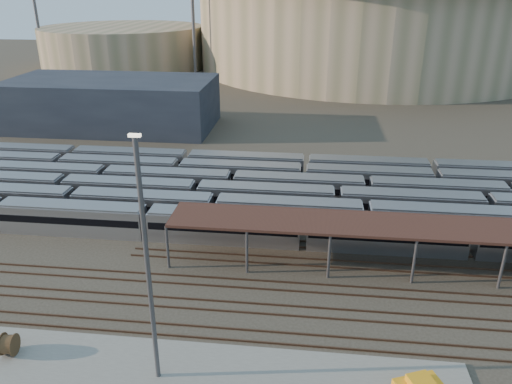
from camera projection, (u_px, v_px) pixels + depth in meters
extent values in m
plane|color=#383026|center=(240.00, 279.00, 52.25)|extent=(420.00, 420.00, 0.00)
cube|color=gray|center=(149.00, 378.00, 39.05)|extent=(50.00, 9.00, 0.20)
cube|color=#A7A7AC|center=(303.00, 231.00, 58.18)|extent=(112.00, 2.90, 3.60)
cube|color=#A7A7AC|center=(215.00, 211.00, 63.22)|extent=(112.00, 2.90, 3.60)
cube|color=#A7A7AC|center=(197.00, 197.00, 67.41)|extent=(112.00, 2.90, 3.60)
cube|color=#A7A7AC|center=(232.00, 186.00, 70.80)|extent=(112.00, 2.90, 3.60)
cube|color=#A7A7AC|center=(303.00, 179.00, 73.58)|extent=(112.00, 2.90, 3.60)
cube|color=#A7A7AC|center=(306.00, 169.00, 77.38)|extent=(112.00, 2.90, 3.60)
cylinder|color=#504F54|center=(167.00, 247.00, 53.31)|extent=(0.30, 0.30, 5.00)
cylinder|color=#504F54|center=(180.00, 225.00, 58.24)|extent=(0.30, 0.30, 5.00)
cylinder|color=#504F54|center=(247.00, 252.00, 52.40)|extent=(0.30, 0.30, 5.00)
cylinder|color=#504F54|center=(253.00, 228.00, 57.33)|extent=(0.30, 0.30, 5.00)
cylinder|color=#504F54|center=(329.00, 257.00, 51.49)|extent=(0.30, 0.30, 5.00)
cylinder|color=#504F54|center=(328.00, 232.00, 56.42)|extent=(0.30, 0.30, 5.00)
cylinder|color=#504F54|center=(414.00, 262.00, 50.58)|extent=(0.30, 0.30, 5.00)
cylinder|color=#504F54|center=(406.00, 237.00, 55.51)|extent=(0.30, 0.30, 5.00)
cylinder|color=#504F54|center=(502.00, 267.00, 49.67)|extent=(0.30, 0.30, 5.00)
cylinder|color=#504F54|center=(486.00, 241.00, 54.60)|extent=(0.30, 0.30, 5.00)
cube|color=#381F17|center=(455.00, 229.00, 51.55)|extent=(60.00, 6.00, 0.30)
cube|color=#4C3323|center=(237.00, 287.00, 50.62)|extent=(170.00, 0.12, 0.18)
cube|color=#4C3323|center=(240.00, 279.00, 51.99)|extent=(170.00, 0.12, 0.18)
cube|color=#4C3323|center=(231.00, 311.00, 46.97)|extent=(170.00, 0.12, 0.18)
cube|color=#4C3323|center=(234.00, 302.00, 48.34)|extent=(170.00, 0.12, 0.18)
cube|color=#4C3323|center=(224.00, 339.00, 43.31)|extent=(170.00, 0.12, 0.18)
cube|color=#4C3323|center=(227.00, 328.00, 44.68)|extent=(170.00, 0.12, 0.18)
cylinder|color=tan|center=(370.00, 26.00, 171.97)|extent=(116.00, 116.00, 28.00)
cylinder|color=tan|center=(124.00, 47.00, 174.60)|extent=(56.00, 56.00, 14.00)
cube|color=#1E232D|center=(112.00, 103.00, 104.23)|extent=(42.00, 20.00, 10.00)
cylinder|color=#504F54|center=(193.00, 19.00, 148.83)|extent=(1.00, 1.00, 36.00)
cylinder|color=#504F54|center=(36.00, 15.00, 163.79)|extent=(1.00, 1.00, 36.00)
cylinder|color=#504F54|center=(274.00, 10.00, 192.37)|extent=(1.00, 1.00, 36.00)
cylinder|color=brown|center=(9.00, 344.00, 41.16)|extent=(1.24, 1.98, 1.87)
cylinder|color=#504F54|center=(148.00, 269.00, 35.37)|extent=(0.36, 0.36, 19.51)
cube|color=#FFF2CC|center=(135.00, 135.00, 31.49)|extent=(0.81, 0.33, 0.20)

